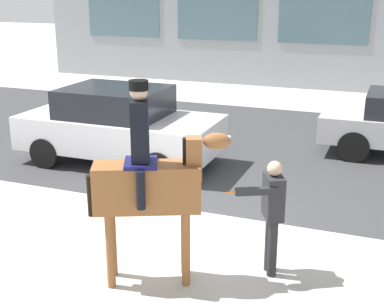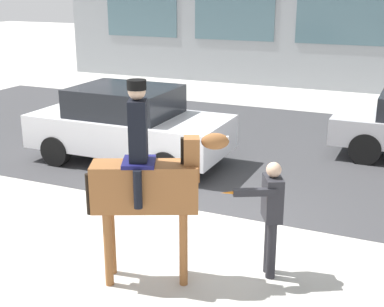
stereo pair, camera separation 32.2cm
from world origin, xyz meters
name	(u,v)px [view 1 (the left image)]	position (x,y,z in m)	size (l,w,h in m)	color
ground_plane	(202,225)	(0.00, 0.00, 0.00)	(80.00, 80.00, 0.00)	#B2AFA8
road_surface	(268,147)	(0.00, 4.75, 0.00)	(23.39, 8.50, 0.01)	#38383A
mounted_horse_lead	(150,181)	(-0.03, -1.86, 1.42)	(1.73, 1.01, 2.72)	brown
pedestrian_bystander	(272,209)	(1.40, -1.12, 0.96)	(0.75, 0.74, 1.63)	#232328
street_car_near_lane	(119,125)	(-2.85, 2.45, 0.86)	(4.37, 2.07, 1.69)	silver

